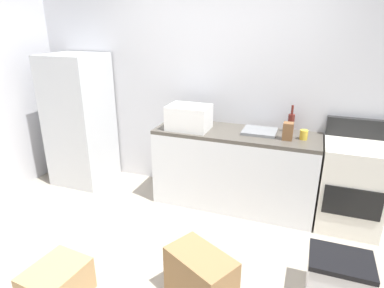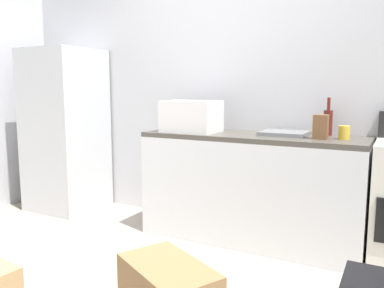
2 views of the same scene
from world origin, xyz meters
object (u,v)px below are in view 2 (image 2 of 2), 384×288
Objects in this scene: wine_bottle at (328,122)px; refrigerator at (66,130)px; microwave at (191,116)px; knife_block at (321,127)px; coffee_mug at (344,133)px.

refrigerator is at bearing -174.64° from wine_bottle.
refrigerator reaches higher than microwave.
microwave is 2.56× the size of knife_block.
microwave is 1.23m from coffee_mug.
microwave is at bearing -179.28° from knife_block.
coffee_mug is at bearing 3.66° from microwave.
refrigerator reaches higher than coffee_mug.
microwave reaches higher than knife_block.
coffee_mug is 0.56× the size of knife_block.
wine_bottle is at bearing 88.42° from knife_block.
microwave is 4.60× the size of coffee_mug.
microwave is 1.53× the size of wine_bottle.
refrigerator is 16.72× the size of coffee_mug.
microwave is 1.07m from knife_block.
coffee_mug is at bearing -53.76° from wine_bottle.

